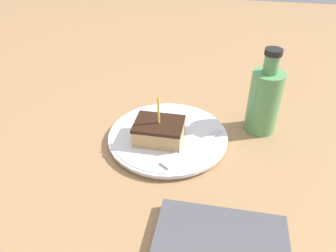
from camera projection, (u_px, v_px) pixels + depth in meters
The scene contains 5 objects.
ground_plane at pixel (168, 139), 0.77m from camera, with size 2.40×2.40×0.04m.
plate at pixel (168, 137), 0.73m from camera, with size 0.26×0.26×0.02m.
cake_slice at pixel (159, 131), 0.70m from camera, with size 0.08×0.10×0.11m.
fork at pixel (189, 150), 0.67m from camera, with size 0.15×0.11×0.00m.
bottle at pixel (264, 99), 0.72m from camera, with size 0.07×0.07×0.20m.
Camera 1 is at (-0.60, -0.11, 0.45)m, focal length 35.00 mm.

